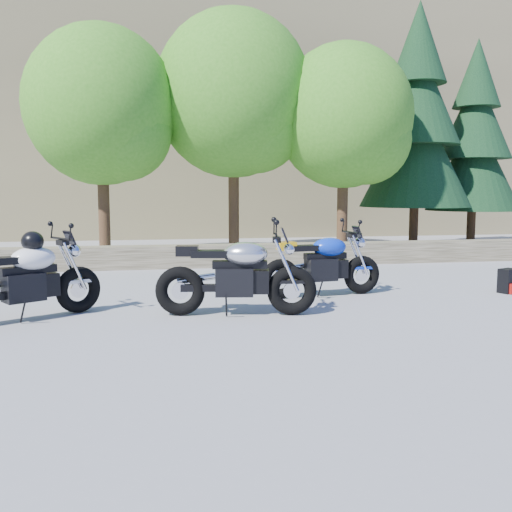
{
  "coord_description": "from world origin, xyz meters",
  "views": [
    {
      "loc": [
        -1.32,
        -7.37,
        1.73
      ],
      "look_at": [
        0.2,
        1.0,
        0.75
      ],
      "focal_mm": 40.0,
      "sensor_mm": 36.0,
      "label": 1
    }
  ],
  "objects_px": {
    "white_bike": "(24,277)",
    "blue_bike": "(323,265)",
    "silver_bike": "(237,276)",
    "backpack": "(509,281)"
  },
  "relations": [
    {
      "from": "white_bike",
      "to": "blue_bike",
      "type": "relative_size",
      "value": 0.9
    },
    {
      "from": "silver_bike",
      "to": "backpack",
      "type": "distance_m",
      "value": 4.88
    },
    {
      "from": "silver_bike",
      "to": "blue_bike",
      "type": "distance_m",
      "value": 1.99
    },
    {
      "from": "white_bike",
      "to": "blue_bike",
      "type": "distance_m",
      "value": 4.55
    },
    {
      "from": "silver_bike",
      "to": "blue_bike",
      "type": "height_order",
      "value": "silver_bike"
    },
    {
      "from": "white_bike",
      "to": "blue_bike",
      "type": "xyz_separation_m",
      "value": [
        4.43,
        1.02,
        -0.07
      ]
    },
    {
      "from": "silver_bike",
      "to": "backpack",
      "type": "xyz_separation_m",
      "value": [
        4.78,
        0.9,
        -0.35
      ]
    },
    {
      "from": "backpack",
      "to": "white_bike",
      "type": "bearing_deg",
      "value": 163.88
    },
    {
      "from": "silver_bike",
      "to": "backpack",
      "type": "relative_size",
      "value": 5.43
    },
    {
      "from": "blue_bike",
      "to": "backpack",
      "type": "relative_size",
      "value": 5.09
    }
  ]
}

